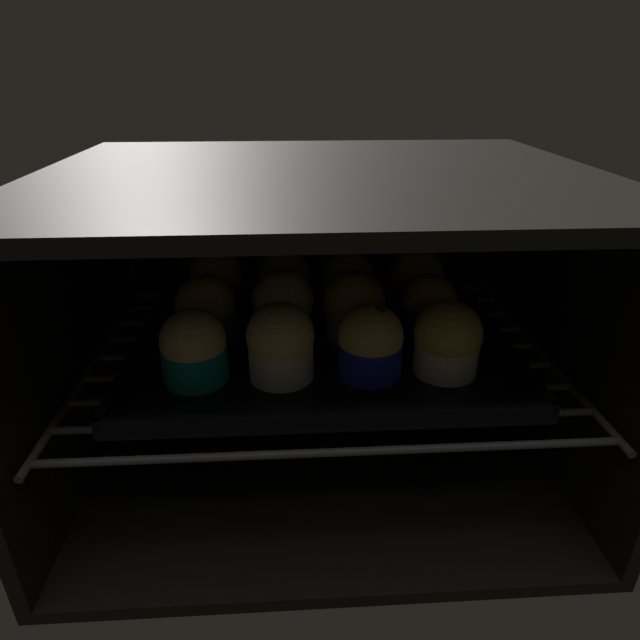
% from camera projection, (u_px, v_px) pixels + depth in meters
% --- Properties ---
extents(oven_cavity, '(0.59, 0.47, 0.37)m').
position_uv_depth(oven_cavity, '(318.00, 312.00, 0.68)').
color(oven_cavity, black).
rests_on(oven_cavity, ground).
extents(oven_rack, '(0.55, 0.42, 0.01)m').
position_uv_depth(oven_rack, '(320.00, 351.00, 0.66)').
color(oven_rack, '#4C494C').
rests_on(oven_rack, oven_cavity).
extents(baking_tray, '(0.44, 0.35, 0.02)m').
position_uv_depth(baking_tray, '(320.00, 340.00, 0.66)').
color(baking_tray, black).
rests_on(baking_tray, oven_rack).
extents(muffin_row0_col0, '(0.07, 0.07, 0.08)m').
position_uv_depth(muffin_row0_col0, '(194.00, 349.00, 0.55)').
color(muffin_row0_col0, '#0C8C84').
rests_on(muffin_row0_col0, baking_tray).
extents(muffin_row0_col1, '(0.07, 0.07, 0.08)m').
position_uv_depth(muffin_row0_col1, '(281.00, 344.00, 0.56)').
color(muffin_row0_col1, silver).
rests_on(muffin_row0_col1, baking_tray).
extents(muffin_row0_col2, '(0.07, 0.07, 0.08)m').
position_uv_depth(muffin_row0_col2, '(370.00, 343.00, 0.56)').
color(muffin_row0_col2, '#1928B7').
rests_on(muffin_row0_col2, baking_tray).
extents(muffin_row0_col3, '(0.07, 0.07, 0.08)m').
position_uv_depth(muffin_row0_col3, '(447.00, 340.00, 0.57)').
color(muffin_row0_col3, silver).
rests_on(muffin_row0_col3, baking_tray).
extents(muffin_row1_col0, '(0.07, 0.07, 0.08)m').
position_uv_depth(muffin_row1_col0, '(206.00, 311.00, 0.63)').
color(muffin_row1_col0, '#0C8C84').
rests_on(muffin_row1_col0, baking_tray).
extents(muffin_row1_col1, '(0.07, 0.07, 0.09)m').
position_uv_depth(muffin_row1_col1, '(283.00, 307.00, 0.64)').
color(muffin_row1_col1, '#1928B7').
rests_on(muffin_row1_col1, baking_tray).
extents(muffin_row1_col2, '(0.08, 0.08, 0.08)m').
position_uv_depth(muffin_row1_col2, '(355.00, 308.00, 0.64)').
color(muffin_row1_col2, silver).
rests_on(muffin_row1_col2, baking_tray).
extents(muffin_row1_col3, '(0.07, 0.07, 0.08)m').
position_uv_depth(muffin_row1_col3, '(429.00, 307.00, 0.65)').
color(muffin_row1_col3, '#1928B7').
rests_on(muffin_row1_col3, baking_tray).
extents(muffin_row2_col0, '(0.07, 0.07, 0.09)m').
position_uv_depth(muffin_row2_col0, '(216.00, 283.00, 0.71)').
color(muffin_row2_col0, '#7A238C').
rests_on(muffin_row2_col0, baking_tray).
extents(muffin_row2_col1, '(0.07, 0.07, 0.08)m').
position_uv_depth(muffin_row2_col1, '(285.00, 282.00, 0.72)').
color(muffin_row2_col1, silver).
rests_on(muffin_row2_col1, baking_tray).
extents(muffin_row2_col2, '(0.07, 0.07, 0.08)m').
position_uv_depth(muffin_row2_col2, '(348.00, 282.00, 0.72)').
color(muffin_row2_col2, silver).
rests_on(muffin_row2_col2, baking_tray).
extents(muffin_row2_col3, '(0.07, 0.07, 0.08)m').
position_uv_depth(muffin_row2_col3, '(417.00, 279.00, 0.73)').
color(muffin_row2_col3, '#1928B7').
rests_on(muffin_row2_col3, baking_tray).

